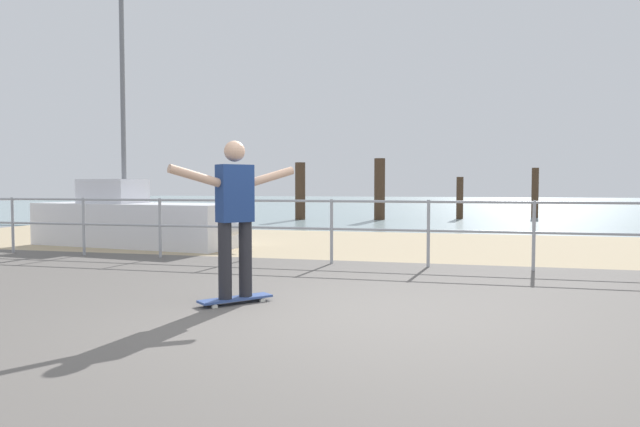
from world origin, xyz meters
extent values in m
cube|color=#605B56|center=(0.00, -1.00, 0.00)|extent=(24.00, 10.00, 0.04)
cube|color=tan|center=(0.00, 7.00, 0.00)|extent=(24.00, 6.00, 0.04)
cube|color=#849EA3|center=(0.00, 35.00, 0.00)|extent=(72.00, 50.00, 0.04)
cylinder|color=#9EA0A5|center=(-6.79, 3.60, 0.53)|extent=(0.05, 0.05, 1.05)
cylinder|color=#9EA0A5|center=(-5.27, 3.60, 0.53)|extent=(0.05, 0.05, 1.05)
cylinder|color=#9EA0A5|center=(-3.75, 3.60, 0.53)|extent=(0.05, 0.05, 1.05)
cylinder|color=#9EA0A5|center=(-2.23, 3.60, 0.53)|extent=(0.05, 0.05, 1.05)
cylinder|color=#9EA0A5|center=(-0.71, 3.60, 0.53)|extent=(0.05, 0.05, 1.05)
cylinder|color=#9EA0A5|center=(0.81, 3.60, 0.53)|extent=(0.05, 0.05, 1.05)
cylinder|color=#9EA0A5|center=(2.33, 3.60, 0.53)|extent=(0.05, 0.05, 1.05)
cylinder|color=#9EA0A5|center=(-2.23, 3.60, 1.02)|extent=(12.16, 0.04, 0.04)
cylinder|color=#9EA0A5|center=(-2.23, 3.60, 0.58)|extent=(12.16, 0.04, 0.04)
cube|color=silver|center=(-5.29, 5.32, 0.45)|extent=(4.55, 1.99, 0.90)
cone|color=silver|center=(-3.11, 5.02, 0.45)|extent=(1.19, 0.91, 0.77)
cylinder|color=slate|center=(-5.58, 5.36, 3.04)|extent=(0.10, 0.10, 4.27)
cube|color=silver|center=(-5.88, 5.40, 1.15)|extent=(1.31, 1.06, 0.50)
cube|color=#334C8C|center=(-0.99, 0.32, 0.07)|extent=(0.67, 0.74, 0.02)
cylinder|color=silver|center=(-1.11, 0.06, 0.03)|extent=(0.06, 0.07, 0.06)
cylinder|color=silver|center=(-1.23, 0.16, 0.03)|extent=(0.06, 0.07, 0.06)
cylinder|color=silver|center=(-0.75, 0.49, 0.03)|extent=(0.06, 0.07, 0.06)
cylinder|color=silver|center=(-0.87, 0.59, 0.03)|extent=(0.06, 0.07, 0.06)
cylinder|color=#26262B|center=(-1.06, 0.23, 0.48)|extent=(0.14, 0.14, 0.80)
cylinder|color=#26262B|center=(-0.91, 0.42, 0.48)|extent=(0.14, 0.14, 0.80)
cube|color=navy|center=(-0.99, 0.32, 1.18)|extent=(0.38, 0.40, 0.60)
sphere|color=tan|center=(-0.99, 0.32, 1.62)|extent=(0.22, 0.22, 0.22)
cylinder|color=tan|center=(-1.27, -0.02, 1.36)|extent=(0.42, 0.48, 0.23)
cylinder|color=tan|center=(-0.70, 0.67, 1.36)|extent=(0.42, 0.48, 0.23)
cylinder|color=#422D1E|center=(-4.55, 14.98, 1.06)|extent=(0.38, 0.38, 2.12)
cylinder|color=#422D1E|center=(-1.71, 15.61, 1.13)|extent=(0.40, 0.40, 2.26)
cylinder|color=#422D1E|center=(1.13, 16.91, 0.80)|extent=(0.26, 0.26, 1.60)
cylinder|color=#422D1E|center=(3.98, 18.57, 0.98)|extent=(0.27, 0.27, 1.97)
camera|label=1|loc=(1.36, -5.28, 1.26)|focal=32.23mm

